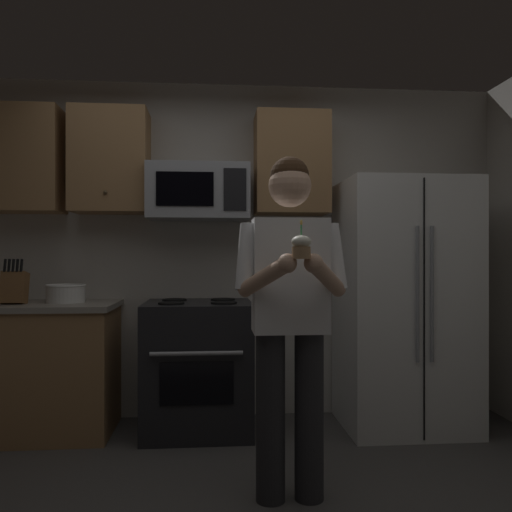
{
  "coord_description": "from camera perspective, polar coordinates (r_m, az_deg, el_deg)",
  "views": [
    {
      "loc": [
        -0.04,
        -2.32,
        1.25
      ],
      "look_at": [
        0.17,
        0.27,
        1.25
      ],
      "focal_mm": 35.91,
      "sensor_mm": 36.0,
      "label": 1
    }
  ],
  "objects": [
    {
      "name": "person",
      "position": [
        2.63,
        3.83,
        -5.57
      ],
      "size": [
        0.6,
        0.48,
        1.76
      ],
      "color": "#262628",
      "rests_on": "ground"
    },
    {
      "name": "counter_left",
      "position": [
        4.04,
        -25.59,
        -11.26
      ],
      "size": [
        1.44,
        0.66,
        0.92
      ],
      "color": "#9E7247",
      "rests_on": "ground"
    },
    {
      "name": "bowl_large_white",
      "position": [
        3.89,
        -20.43,
        -3.87
      ],
      "size": [
        0.28,
        0.28,
        0.13
      ],
      "color": "white",
      "rests_on": "counter_left"
    },
    {
      "name": "knife_block",
      "position": [
        3.91,
        -25.33,
        -3.15
      ],
      "size": [
        0.16,
        0.15,
        0.32
      ],
      "color": "brown",
      "rests_on": "counter_left"
    },
    {
      "name": "cupcake",
      "position": [
        2.29,
        5.06,
        1.05
      ],
      "size": [
        0.09,
        0.09,
        0.17
      ],
      "color": "#A87F56"
    },
    {
      "name": "wall_back",
      "position": [
        4.07,
        -4.19,
        0.69
      ],
      "size": [
        4.4,
        0.1,
        2.6
      ],
      "primitive_type": "cube",
      "color": "beige",
      "rests_on": "ground"
    },
    {
      "name": "cabinet_row_upper",
      "position": [
        3.98,
        -14.82,
        10.13
      ],
      "size": [
        2.78,
        0.36,
        0.76
      ],
      "color": "#9E7247"
    },
    {
      "name": "refrigerator",
      "position": [
        3.92,
        16.13,
        -5.13
      ],
      "size": [
        0.9,
        0.75,
        1.8
      ],
      "color": "white",
      "rests_on": "ground"
    },
    {
      "name": "microwave",
      "position": [
        3.83,
        -6.4,
        7.04
      ],
      "size": [
        0.74,
        0.41,
        0.4
      ],
      "color": "#9EA0A5"
    },
    {
      "name": "oven_range",
      "position": [
        3.77,
        -6.45,
        -12.09
      ],
      "size": [
        0.76,
        0.7,
        0.93
      ],
      "color": "black",
      "rests_on": "ground"
    }
  ]
}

